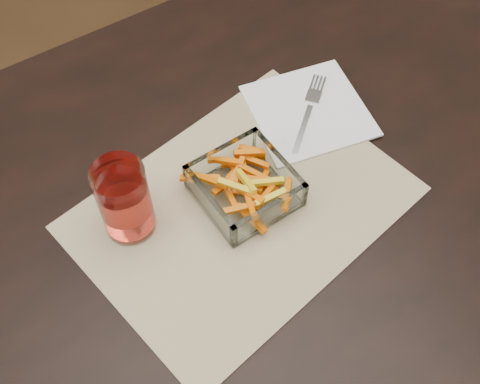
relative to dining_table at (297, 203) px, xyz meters
name	(u,v)px	position (x,y,z in m)	size (l,w,h in m)	color
dining_table	(297,203)	(0.00, 0.00, 0.00)	(1.60, 0.90, 0.75)	black
placemat	(242,208)	(-0.11, -0.01, 0.09)	(0.45, 0.33, 0.00)	tan
glass_bowl	(245,187)	(-0.10, 0.01, 0.11)	(0.13, 0.13, 0.05)	white
tumbler	(125,202)	(-0.26, 0.06, 0.15)	(0.07, 0.07, 0.12)	white
napkin	(309,110)	(0.08, 0.09, 0.09)	(0.17, 0.17, 0.00)	white
fork	(309,110)	(0.08, 0.09, 0.10)	(0.14, 0.12, 0.00)	silver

